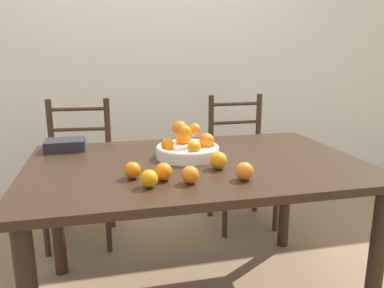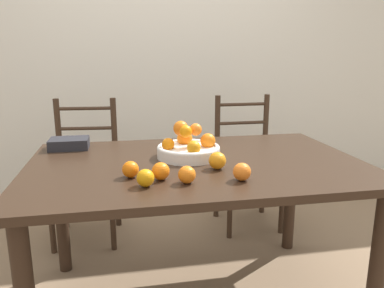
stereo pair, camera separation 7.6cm
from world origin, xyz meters
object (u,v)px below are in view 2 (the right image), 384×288
orange_loose_0 (187,175)px  orange_loose_2 (131,169)px  fruit_bowl (189,147)px  orange_loose_3 (242,172)px  chair_right (247,164)px  orange_loose_4 (145,178)px  chair_left (86,173)px  orange_loose_5 (217,161)px  book_stack (69,143)px  orange_loose_1 (161,171)px

orange_loose_0 → orange_loose_2: (-0.21, 0.11, -0.00)m
fruit_bowl → orange_loose_0: size_ratio=4.40×
orange_loose_3 → chair_right: bearing=69.6°
orange_loose_2 → orange_loose_3: bearing=-15.6°
orange_loose_4 → chair_left: chair_left is taller
orange_loose_2 → fruit_bowl: bearing=42.0°
orange_loose_0 → orange_loose_5: 0.23m
orange_loose_2 → book_stack: bearing=119.4°
orange_loose_4 → fruit_bowl: bearing=58.1°
orange_loose_1 → chair_left: bearing=110.5°
orange_loose_3 → orange_loose_4: bearing=179.7°
orange_loose_5 → chair_right: (0.48, 0.98, -0.33)m
orange_loose_4 → orange_loose_2: bearing=113.7°
chair_left → orange_loose_4: bearing=-68.8°
fruit_bowl → orange_loose_0: fruit_bowl is taller
orange_loose_3 → book_stack: orange_loose_3 is taller
orange_loose_2 → book_stack: size_ratio=0.34×
orange_loose_0 → orange_loose_3: (0.22, -0.01, 0.00)m
orange_loose_3 → chair_left: chair_left is taller
orange_loose_1 → chair_left: chair_left is taller
book_stack → chair_right: bearing=22.0°
orange_loose_1 → orange_loose_2: (-0.12, 0.05, -0.00)m
chair_right → fruit_bowl: bearing=-127.3°
orange_loose_2 → book_stack: (-0.31, 0.55, -0.01)m
fruit_bowl → orange_loose_1: 0.36m
fruit_bowl → orange_loose_0: bearing=-101.3°
orange_loose_0 → orange_loose_5: size_ratio=0.91×
orange_loose_2 → chair_right: (0.86, 1.02, -0.32)m
orange_loose_2 → orange_loose_4: size_ratio=1.00×
orange_loose_4 → orange_loose_5: orange_loose_5 is taller
orange_loose_1 → orange_loose_4: size_ratio=1.05×
orange_loose_3 → chair_right: 1.26m
orange_loose_4 → chair_left: size_ratio=0.07×
orange_loose_1 → chair_right: 1.34m
orange_loose_1 → orange_loose_2: orange_loose_1 is taller
orange_loose_0 → chair_left: (-0.50, 1.13, -0.32)m
chair_left → book_stack: (-0.03, -0.47, 0.32)m
chair_right → chair_left: bearing=179.7°
chair_left → book_stack: bearing=-88.3°
orange_loose_0 → orange_loose_4: bearing=-177.2°
orange_loose_1 → orange_loose_2: bearing=156.3°
orange_loose_1 → book_stack: bearing=125.4°
orange_loose_0 → book_stack: 0.84m
orange_loose_3 → book_stack: size_ratio=0.36×
orange_loose_5 → orange_loose_3: bearing=-70.7°
orange_loose_0 → chair_right: 1.34m
orange_loose_5 → orange_loose_1: bearing=-159.7°
orange_loose_3 → chair_left: bearing=122.2°
fruit_bowl → orange_loose_2: (-0.29, -0.26, -0.01)m
orange_loose_0 → orange_loose_3: bearing=-2.5°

